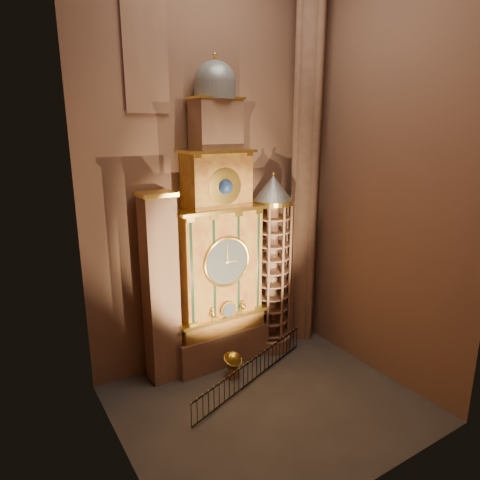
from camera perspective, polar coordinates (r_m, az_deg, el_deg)
floor at (r=22.68m, az=3.80°, el=-20.99°), size 14.00×14.00×0.00m
wall_back at (r=23.59m, az=-4.37°, el=9.31°), size 22.00×0.00×22.00m
wall_left at (r=15.48m, az=-17.13°, el=5.75°), size 0.00×22.00×22.00m
wall_right at (r=23.34m, az=18.55°, el=8.53°), size 0.00×22.00×22.00m
astronomical_clock at (r=23.52m, az=-2.99°, el=-1.43°), size 5.60×2.41×16.70m
portrait_tower at (r=22.67m, az=-10.54°, el=-6.39°), size 1.80×1.60×10.20m
stair_turret at (r=25.53m, az=4.24°, el=-3.43°), size 2.50×2.50×10.80m
gothic_pier at (r=26.20m, az=8.75°, el=9.74°), size 2.04×2.04×22.00m
stained_glass_window at (r=22.33m, az=-12.47°, el=22.86°), size 2.20×0.14×5.20m
celestial_globe at (r=24.11m, az=-0.94°, el=-15.99°), size 1.29×1.25×1.51m
iron_railing at (r=23.79m, az=1.64°, el=-17.03°), size 8.75×3.30×1.29m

